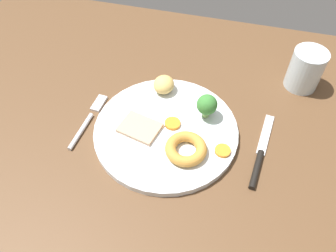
% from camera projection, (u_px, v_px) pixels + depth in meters
% --- Properties ---
extents(dining_table, '(1.20, 0.84, 0.04)m').
position_uv_depth(dining_table, '(167.00, 136.00, 0.71)').
color(dining_table, brown).
rests_on(dining_table, ground).
extents(dinner_plate, '(0.29, 0.29, 0.01)m').
position_uv_depth(dinner_plate, '(168.00, 131.00, 0.68)').
color(dinner_plate, white).
rests_on(dinner_plate, dining_table).
extents(meat_slice_main, '(0.09, 0.07, 0.01)m').
position_uv_depth(meat_slice_main, '(140.00, 128.00, 0.67)').
color(meat_slice_main, tan).
rests_on(meat_slice_main, dinner_plate).
extents(yorkshire_pudding, '(0.08, 0.08, 0.02)m').
position_uv_depth(yorkshire_pudding, '(186.00, 149.00, 0.63)').
color(yorkshire_pudding, '#C68938').
rests_on(yorkshire_pudding, dinner_plate).
extents(roast_potato_left, '(0.05, 0.05, 0.03)m').
position_uv_depth(roast_potato_left, '(164.00, 85.00, 0.73)').
color(roast_potato_left, '#D8B260').
rests_on(roast_potato_left, dinner_plate).
extents(carrot_coin_front, '(0.03, 0.03, 0.01)m').
position_uv_depth(carrot_coin_front, '(172.00, 124.00, 0.68)').
color(carrot_coin_front, orange).
rests_on(carrot_coin_front, dinner_plate).
extents(carrot_coin_back, '(0.03, 0.03, 0.01)m').
position_uv_depth(carrot_coin_back, '(223.00, 151.00, 0.64)').
color(carrot_coin_back, orange).
rests_on(carrot_coin_back, dinner_plate).
extents(broccoli_floret, '(0.04, 0.04, 0.05)m').
position_uv_depth(broccoli_floret, '(207.00, 105.00, 0.67)').
color(broccoli_floret, '#8CB766').
rests_on(broccoli_floret, dinner_plate).
extents(fork, '(0.03, 0.15, 0.01)m').
position_uv_depth(fork, '(89.00, 119.00, 0.71)').
color(fork, silver).
rests_on(fork, dining_table).
extents(knife, '(0.04, 0.19, 0.01)m').
position_uv_depth(knife, '(260.00, 156.00, 0.65)').
color(knife, black).
rests_on(knife, dining_table).
extents(water_glass, '(0.07, 0.07, 0.09)m').
position_uv_depth(water_glass, '(306.00, 69.00, 0.74)').
color(water_glass, silver).
rests_on(water_glass, dining_table).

